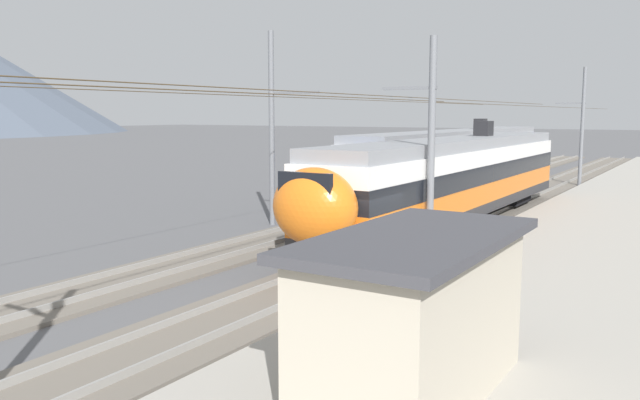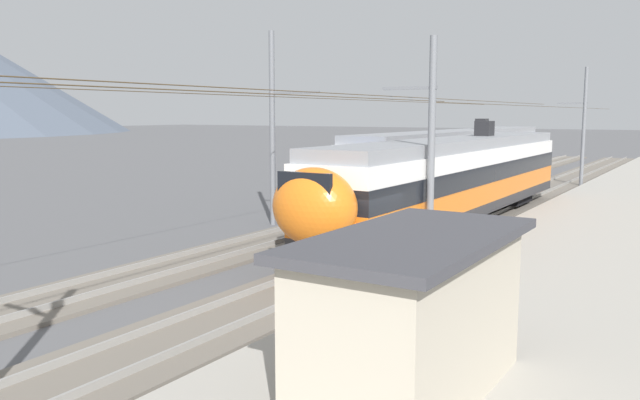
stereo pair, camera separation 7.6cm
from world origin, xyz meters
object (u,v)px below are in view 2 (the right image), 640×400
(potted_plant_by_shelter, at_px, (469,272))
(platform_shelter, at_px, (414,314))
(potted_plant_platform_edge, at_px, (456,254))
(catenary_mast_east, at_px, (582,126))
(catenary_mast_far_side, at_px, (275,126))
(catenary_mast_mid, at_px, (428,146))
(handbag_beside_passenger, at_px, (410,351))
(passenger_walking, at_px, (379,320))
(handbag_near_sign, at_px, (420,294))
(train_near_platform, at_px, (454,177))
(platform_sign, at_px, (421,235))
(train_far_track, at_px, (457,156))

(potted_plant_by_shelter, distance_m, platform_shelter, 7.18)
(potted_plant_platform_edge, bearing_deg, catenary_mast_east, 3.27)
(catenary_mast_far_side, bearing_deg, potted_plant_platform_edge, -114.98)
(catenary_mast_mid, bearing_deg, handbag_beside_passenger, -158.87)
(passenger_walking, relative_size, platform_shelter, 0.33)
(handbag_beside_passenger, relative_size, handbag_near_sign, 0.82)
(train_near_platform, height_order, platform_shelter, train_near_platform)
(catenary_mast_east, distance_m, platform_sign, 30.97)
(potted_plant_by_shelter, relative_size, platform_shelter, 0.14)
(catenary_mast_mid, height_order, handbag_beside_passenger, catenary_mast_mid)
(train_far_track, distance_m, catenary_mast_east, 9.14)
(catenary_mast_mid, distance_m, potted_plant_by_shelter, 5.37)
(catenary_mast_mid, xyz_separation_m, platform_sign, (-4.56, -1.77, -2.06))
(catenary_mast_mid, bearing_deg, train_near_platform, 13.03)
(platform_shelter, bearing_deg, potted_plant_platform_edge, 16.06)
(train_far_track, xyz_separation_m, handbag_near_sign, (-25.22, -8.38, -1.75))
(catenary_mast_mid, xyz_separation_m, catenary_mast_far_side, (3.14, 8.41, 0.48))
(catenary_mast_mid, distance_m, potted_plant_platform_edge, 3.83)
(potted_plant_platform_edge, relative_size, platform_shelter, 0.14)
(train_far_track, bearing_deg, potted_plant_by_shelter, -158.96)
(train_far_track, height_order, catenary_mast_mid, catenary_mast_mid)
(handbag_near_sign, relative_size, potted_plant_by_shelter, 0.62)
(catenary_mast_east, distance_m, catenary_mast_far_side, 24.62)
(catenary_mast_mid, distance_m, catenary_mast_far_side, 8.99)
(train_near_platform, relative_size, potted_plant_by_shelter, 32.88)
(catenary_mast_east, relative_size, catenary_mast_far_side, 1.00)
(platform_sign, relative_size, potted_plant_by_shelter, 2.80)
(handbag_near_sign, distance_m, potted_plant_platform_edge, 3.80)
(train_near_platform, distance_m, platform_shelter, 17.82)
(catenary_mast_far_side, distance_m, potted_plant_by_shelter, 13.39)
(train_near_platform, bearing_deg, potted_plant_by_shelter, -157.11)
(platform_sign, relative_size, platform_shelter, 0.39)
(passenger_walking, height_order, potted_plant_by_shelter, passenger_walking)
(potted_plant_platform_edge, bearing_deg, train_far_track, 20.20)
(train_far_track, relative_size, catenary_mast_mid, 0.66)
(catenary_mast_mid, height_order, handbag_near_sign, catenary_mast_mid)
(platform_sign, height_order, passenger_walking, platform_sign)
(platform_shelter, bearing_deg, catenary_mast_far_side, 42.89)
(train_far_track, height_order, handbag_beside_passenger, train_far_track)
(train_far_track, xyz_separation_m, platform_shelter, (-30.32, -10.45, -0.55))
(handbag_near_sign, relative_size, potted_plant_platform_edge, 0.61)
(train_far_track, bearing_deg, handbag_near_sign, -161.62)
(catenary_mast_east, height_order, potted_plant_by_shelter, catenary_mast_east)
(platform_sign, bearing_deg, train_far_track, 18.24)
(handbag_near_sign, bearing_deg, passenger_walking, -165.76)
(passenger_walking, bearing_deg, potted_plant_platform_edge, 11.12)
(train_far_track, bearing_deg, platform_shelter, -160.99)
(train_far_track, relative_size, platform_shelter, 5.69)
(platform_sign, bearing_deg, platform_shelter, -157.80)
(catenary_mast_mid, relative_size, handbag_beside_passenger, 119.30)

